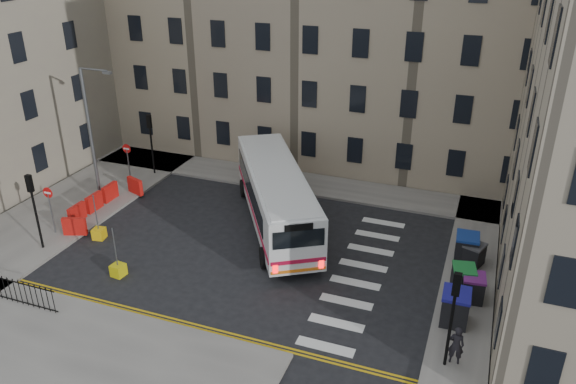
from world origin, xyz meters
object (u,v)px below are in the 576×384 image
Objects in this scene: wheelie_bin_b at (473,288)px; pedestrian at (456,345)px; wheelie_bin_c at (463,279)px; wheelie_bin_d at (474,254)px; streetlamp at (90,133)px; wheelie_bin_e at (466,248)px; bus at (276,194)px; bollard_chevron at (118,270)px; wheelie_bin_a at (455,307)px; bollard_yellow at (99,234)px.

pedestrian is at bearing -100.20° from wheelie_bin_b.
wheelie_bin_d is (0.30, 2.51, -0.07)m from wheelie_bin_c.
wheelie_bin_b is (22.24, -2.81, -3.58)m from streetlamp.
wheelie_bin_e is at bearing -93.73° from pedestrian.
wheelie_bin_c is at bearing -91.31° from wheelie_bin_e.
pedestrian is (0.14, -4.92, 0.18)m from wheelie_bin_c.
bus reaches higher than bollard_chevron.
wheelie_bin_b is at bearing -50.35° from bus.
wheelie_bin_a is 18.66m from bollard_yellow.
wheelie_bin_b is 2.02× the size of bollard_chevron.
wheelie_bin_d is 2.12× the size of bollard_chevron.
streetlamp is 23.32m from pedestrian.
wheelie_bin_e is at bearing 13.41° from bollard_yellow.
streetlamp is at bearing -23.70° from pedestrian.
wheelie_bin_b is 2.99m from wheelie_bin_d.
wheelie_bin_e is at bearing -33.90° from bus.
wheelie_bin_b is 0.67m from wheelie_bin_c.
wheelie_bin_c is 16.20m from bollard_chevron.
wheelie_bin_b is 16.54m from bollard_chevron.
wheelie_bin_c is (21.76, -2.34, -3.55)m from streetlamp.
bollard_chevron is at bearing -39.92° from bollard_yellow.
wheelie_bin_a is at bearing 6.94° from bollard_chevron.
wheelie_bin_e is 7.73m from pedestrian.
wheelie_bin_a reaches higher than bollard_chevron.
bus is at bearing -42.92° from pedestrian.
wheelie_bin_d is 0.50m from wheelie_bin_e.
bus is at bearing 55.23° from bollard_chevron.
bollard_yellow is (-8.34, -4.85, -1.60)m from bus.
wheelie_bin_a reaches higher than bollard_yellow.
wheelie_bin_c is 2.81m from wheelie_bin_e.
bollard_chevron is (-15.75, 0.64, -0.67)m from pedestrian.
wheelie_bin_c reaches higher than wheelie_bin_d.
bus is 8.85× the size of wheelie_bin_c.
wheelie_bin_b is 0.92× the size of wheelie_bin_c.
bus is 9.25m from bollard_chevron.
wheelie_bin_b is 3.33m from wheelie_bin_e.
wheelie_bin_a is (10.29, -5.60, -1.01)m from bus.
wheelie_bin_d is 2.12× the size of bollard_yellow.
pedestrian reaches higher than wheelie_bin_a.
wheelie_bin_b is 2.02× the size of bollard_yellow.
bollard_yellow is at bearing -15.19° from pedestrian.
bollard_yellow is (-18.76, -1.65, -0.49)m from wheelie_bin_c.
bus is 7.12× the size of pedestrian.
bus reaches higher than wheelie_bin_a.
streetlamp reaches higher than wheelie_bin_c.
pedestrian is 2.73× the size of bollard_yellow.
bollard_chevron is at bearing -158.46° from wheelie_bin_e.
bus reaches higher than wheelie_bin_d.
wheelie_bin_c is at bearing 129.34° from wheelie_bin_b.
streetlamp is 9.90m from bollard_chevron.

